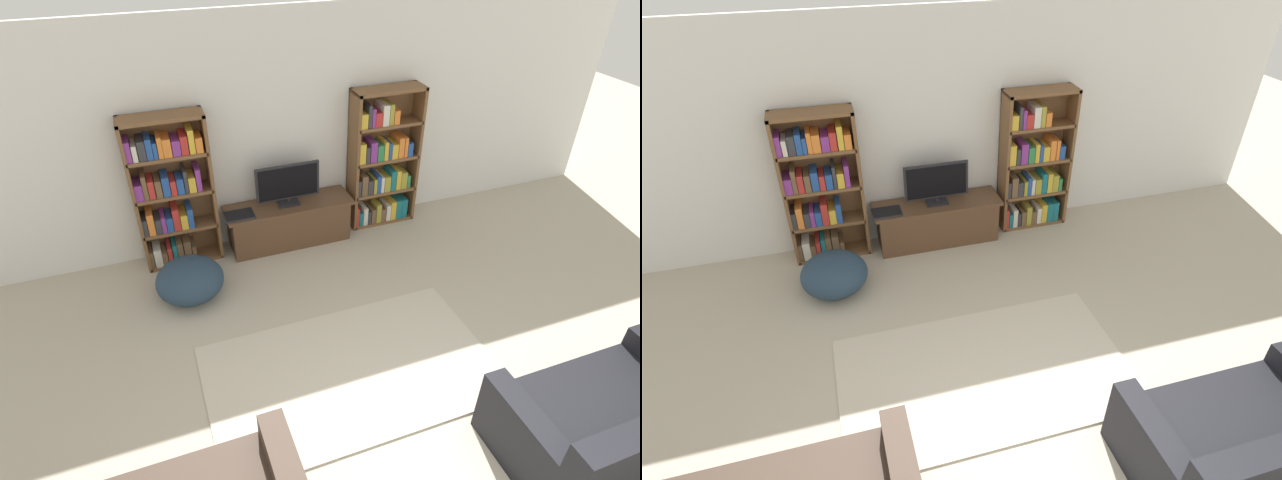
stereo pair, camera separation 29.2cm
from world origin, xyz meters
TOP-DOWN VIEW (x-y plane):
  - wall_back at (0.00, 4.23)m, footprint 8.80×0.06m
  - bookshelf_left at (-1.26, 4.05)m, footprint 0.84×0.30m
  - bookshelf_right at (1.21, 4.05)m, footprint 0.84×0.30m
  - tv_stand at (0.00, 3.95)m, footprint 1.49×0.45m
  - television at (0.00, 3.94)m, footprint 0.74×0.16m
  - laptop at (-0.59, 3.87)m, footprint 0.33×0.23m
  - area_rug at (-0.10, 1.83)m, footprint 2.52×1.47m
  - couch_right_sofa at (1.37, 0.49)m, footprint 1.56×0.94m
  - beanbag_ottoman at (-1.26, 3.34)m, footprint 0.69×0.69m

SIDE VIEW (x-z plane):
  - area_rug at x=-0.10m, z-range 0.00..0.02m
  - beanbag_ottoman at x=-1.26m, z-range 0.00..0.41m
  - tv_stand at x=0.00m, z-range 0.00..0.53m
  - couch_right_sofa at x=1.37m, z-range -0.14..0.69m
  - laptop at x=-0.59m, z-range 0.53..0.55m
  - television at x=0.00m, z-range 0.54..1.04m
  - bookshelf_right at x=1.21m, z-range -0.07..1.65m
  - bookshelf_left at x=-1.26m, z-range -0.01..1.71m
  - wall_back at x=0.00m, z-range 0.00..2.60m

